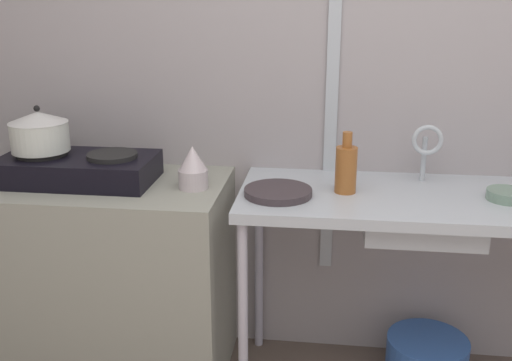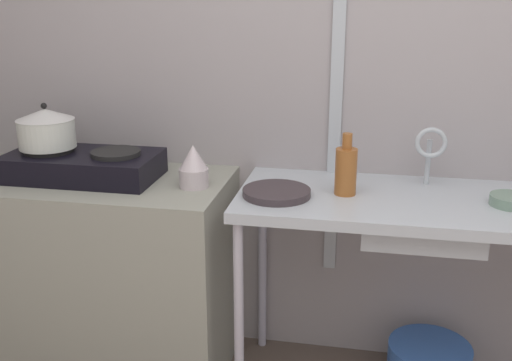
{
  "view_description": "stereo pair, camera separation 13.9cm",
  "coord_description": "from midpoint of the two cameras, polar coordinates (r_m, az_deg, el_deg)",
  "views": [
    {
      "loc": [
        -0.11,
        -0.77,
        1.55
      ],
      "look_at": [
        -0.38,
        1.35,
        0.87
      ],
      "focal_mm": 41.71,
      "sensor_mm": 36.0,
      "label": 1
    },
    {
      "loc": [
        0.02,
        -0.75,
        1.55
      ],
      "look_at": [
        -0.38,
        1.35,
        0.87
      ],
      "focal_mm": 41.71,
      "sensor_mm": 36.0,
      "label": 2
    }
  ],
  "objects": [
    {
      "name": "counter_concrete",
      "position": [
        2.63,
        -18.4,
        -8.73
      ],
      "size": [
        1.26,
        0.56,
        0.84
      ],
      "primitive_type": "cube",
      "color": "gray",
      "rests_on": "ground"
    },
    {
      "name": "sink_basin",
      "position": [
        2.24,
        13.78,
        -3.21
      ],
      "size": [
        0.41,
        0.36,
        0.13
      ],
      "primitive_type": "cube",
      "color": "#B0B9C2",
      "rests_on": "counter_sink"
    },
    {
      "name": "pot_on_left_burner",
      "position": [
        2.47,
        -21.61,
        4.41
      ],
      "size": [
        0.23,
        0.23,
        0.18
      ],
      "color": "silver",
      "rests_on": "stove"
    },
    {
      "name": "wall_back",
      "position": [
        2.45,
        8.45,
        12.52
      ],
      "size": [
        4.44,
        0.1,
        2.67
      ],
      "primitive_type": "cube",
      "color": "#9F999C",
      "rests_on": "ground"
    },
    {
      "name": "counter_sink",
      "position": [
        2.29,
        18.44,
        -2.97
      ],
      "size": [
        1.72,
        0.56,
        0.84
      ],
      "color": "#B0B9C2",
      "rests_on": "ground"
    },
    {
      "name": "percolator",
      "position": [
        2.25,
        -7.83,
        1.19
      ],
      "size": [
        0.11,
        0.11,
        0.16
      ],
      "color": "beige",
      "rests_on": "counter_concrete"
    },
    {
      "name": "wall_metal_strip",
      "position": [
        2.38,
        5.88,
        15.7
      ],
      "size": [
        0.05,
        0.01,
        2.14
      ],
      "primitive_type": "cube",
      "color": "#B0B9C2"
    },
    {
      "name": "small_bowl_on_drainboard",
      "position": [
        2.28,
        21.37,
        -1.33
      ],
      "size": [
        0.14,
        0.14,
        0.04
      ],
      "primitive_type": "cylinder",
      "color": "gray",
      "rests_on": "counter_sink"
    },
    {
      "name": "faucet",
      "position": [
        2.34,
        14.42,
        3.36
      ],
      "size": [
        0.12,
        0.07,
        0.24
      ],
      "color": "#B0B9C2",
      "rests_on": "counter_sink"
    },
    {
      "name": "bottle_by_sink",
      "position": [
        2.2,
        6.84,
        1.17
      ],
      "size": [
        0.08,
        0.08,
        0.23
      ],
      "color": "#9A5927",
      "rests_on": "counter_sink"
    },
    {
      "name": "frying_pan",
      "position": [
        2.17,
        0.29,
        -1.14
      ],
      "size": [
        0.25,
        0.25,
        0.03
      ],
      "primitive_type": "cylinder",
      "color": "#372E32",
      "rests_on": "counter_sink"
    },
    {
      "name": "bucket_on_floor",
      "position": [
        2.62,
        14.49,
        -16.47
      ],
      "size": [
        0.33,
        0.33,
        0.21
      ],
      "primitive_type": "cylinder",
      "color": "#315CAB",
      "rests_on": "ground"
    },
    {
      "name": "stove",
      "position": [
        2.44,
        -18.28,
        1.13
      ],
      "size": [
        0.6,
        0.31,
        0.12
      ],
      "color": "black",
      "rests_on": "counter_concrete"
    }
  ]
}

